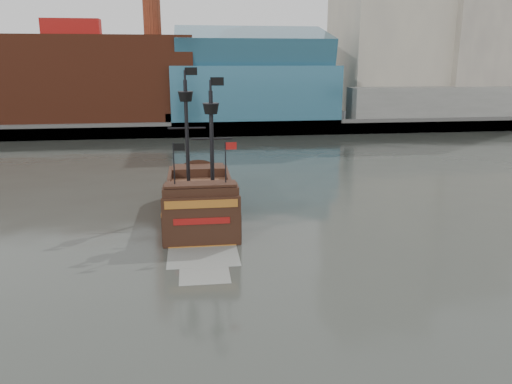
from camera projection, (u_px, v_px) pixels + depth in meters
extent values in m
plane|color=#282A25|center=(243.00, 306.00, 26.78)|extent=(400.00, 400.00, 0.00)
cube|color=slate|center=(196.00, 114.00, 114.60)|extent=(220.00, 60.00, 2.00)
cube|color=#4C4C49|center=(201.00, 129.00, 86.29)|extent=(220.00, 1.00, 2.60)
cube|color=maroon|center=(76.00, 80.00, 90.29)|extent=(42.00, 18.00, 15.00)
cube|color=#2C5E76|center=(252.00, 93.00, 93.38)|extent=(30.00, 16.00, 10.00)
cube|color=#B3AA94|center=(390.00, 0.00, 102.49)|extent=(20.00, 22.00, 46.00)
cube|color=#A89F8D|center=(480.00, 20.00, 102.14)|extent=(18.00, 18.00, 38.00)
cube|color=slate|center=(452.00, 103.00, 95.26)|extent=(40.00, 6.00, 6.00)
cube|color=#2C5E76|center=(252.00, 48.00, 91.35)|extent=(28.00, 14.94, 8.78)
cube|color=black|center=(200.00, 209.00, 41.95)|extent=(5.81, 13.61, 2.93)
cube|color=#49291A|center=(200.00, 191.00, 41.53)|extent=(5.23, 12.25, 0.34)
cube|color=black|center=(198.00, 172.00, 46.62)|extent=(4.83, 2.77, 1.13)
cube|color=black|center=(201.00, 200.00, 35.69)|extent=(5.38, 1.87, 2.03)
cube|color=black|center=(202.00, 228.00, 35.16)|extent=(5.53, 0.35, 4.51)
cube|color=#A05E1F|center=(201.00, 204.00, 34.54)|extent=(5.08, 0.16, 0.56)
cube|color=maroon|center=(202.00, 221.00, 34.86)|extent=(3.95, 0.14, 0.45)
cylinder|color=black|center=(187.00, 133.00, 41.88)|extent=(0.32, 0.32, 8.80)
cylinder|color=black|center=(212.00, 144.00, 38.64)|extent=(0.32, 0.32, 8.12)
cone|color=black|center=(186.00, 97.00, 41.11)|extent=(1.26, 1.26, 0.79)
cone|color=black|center=(211.00, 109.00, 37.95)|extent=(1.26, 1.26, 0.79)
cube|color=black|center=(191.00, 71.00, 40.65)|extent=(1.02, 0.05, 0.62)
cube|color=black|center=(217.00, 81.00, 37.49)|extent=(1.02, 0.05, 0.62)
cube|color=gray|center=(203.00, 256.00, 33.68)|extent=(4.85, 4.12, 0.02)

